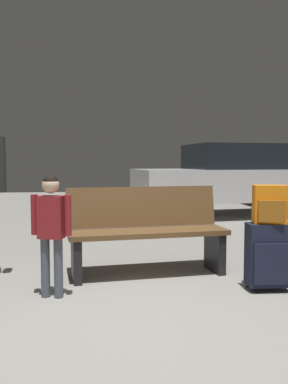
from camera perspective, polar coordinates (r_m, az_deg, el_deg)
name	(u,v)px	position (r m, az deg, el deg)	size (l,w,h in m)	color
ground_plane	(115,234)	(6.87, -3.98, -5.85)	(18.00, 18.00, 0.10)	gray
bench	(146,231)	(4.25, 0.34, -5.39)	(1.65, 0.71, 0.89)	brown
suitcase	(269,255)	(3.89, 16.77, -8.31)	(0.39, 0.25, 0.60)	#191E33
backpack_bright	(270,205)	(3.82, 16.90, -1.70)	(0.31, 0.23, 0.34)	orange
child	(51,222)	(3.57, -12.67, -4.08)	(0.34, 0.24, 1.04)	#4C5160
parked_car_near	(234,178)	(9.00, 12.33, 1.93)	(4.28, 2.18, 1.51)	silver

